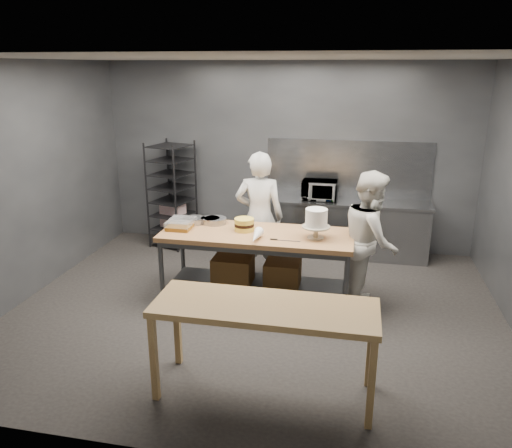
{
  "coord_description": "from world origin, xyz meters",
  "views": [
    {
      "loc": [
        1.14,
        -5.5,
        2.92
      ],
      "look_at": [
        -0.04,
        0.25,
        1.05
      ],
      "focal_mm": 35.0,
      "sensor_mm": 36.0,
      "label": 1
    }
  ],
  "objects_px": {
    "work_table": "(256,258)",
    "chef_right": "(370,241)",
    "near_counter": "(265,314)",
    "speed_rack": "(172,195)",
    "frosted_cake_stand": "(316,220)",
    "layer_cake": "(244,225)",
    "chef_behind": "(259,217)",
    "microwave": "(319,190)"
  },
  "relations": [
    {
      "from": "speed_rack",
      "to": "layer_cake",
      "type": "xyz_separation_m",
      "value": [
        1.63,
        -1.75,
        0.14
      ]
    },
    {
      "from": "microwave",
      "to": "frosted_cake_stand",
      "type": "height_order",
      "value": "frosted_cake_stand"
    },
    {
      "from": "work_table",
      "to": "chef_behind",
      "type": "xyz_separation_m",
      "value": [
        -0.08,
        0.65,
        0.34
      ]
    },
    {
      "from": "work_table",
      "to": "frosted_cake_stand",
      "type": "height_order",
      "value": "frosted_cake_stand"
    },
    {
      "from": "speed_rack",
      "to": "frosted_cake_stand",
      "type": "relative_size",
      "value": 4.73
    },
    {
      "from": "near_counter",
      "to": "frosted_cake_stand",
      "type": "bearing_deg",
      "value": 81.07
    },
    {
      "from": "speed_rack",
      "to": "microwave",
      "type": "height_order",
      "value": "speed_rack"
    },
    {
      "from": "work_table",
      "to": "layer_cake",
      "type": "xyz_separation_m",
      "value": [
        -0.15,
        0.03,
        0.43
      ]
    },
    {
      "from": "speed_rack",
      "to": "work_table",
      "type": "bearing_deg",
      "value": -44.88
    },
    {
      "from": "work_table",
      "to": "speed_rack",
      "type": "xyz_separation_m",
      "value": [
        -1.79,
        1.78,
        0.28
      ]
    },
    {
      "from": "frosted_cake_stand",
      "to": "microwave",
      "type": "bearing_deg",
      "value": 93.48
    },
    {
      "from": "near_counter",
      "to": "speed_rack",
      "type": "height_order",
      "value": "speed_rack"
    },
    {
      "from": "frosted_cake_stand",
      "to": "layer_cake",
      "type": "relative_size",
      "value": 1.48
    },
    {
      "from": "layer_cake",
      "to": "chef_right",
      "type": "bearing_deg",
      "value": 3.12
    },
    {
      "from": "near_counter",
      "to": "speed_rack",
      "type": "distance_m",
      "value": 4.32
    },
    {
      "from": "chef_right",
      "to": "speed_rack",
      "type": "bearing_deg",
      "value": 59.92
    },
    {
      "from": "layer_cake",
      "to": "chef_behind",
      "type": "bearing_deg",
      "value": 83.4
    },
    {
      "from": "speed_rack",
      "to": "chef_right",
      "type": "relative_size",
      "value": 1.01
    },
    {
      "from": "chef_right",
      "to": "microwave",
      "type": "distance_m",
      "value": 1.91
    },
    {
      "from": "near_counter",
      "to": "chef_behind",
      "type": "distance_m",
      "value": 2.62
    },
    {
      "from": "microwave",
      "to": "frosted_cake_stand",
      "type": "relative_size",
      "value": 1.46
    },
    {
      "from": "speed_rack",
      "to": "microwave",
      "type": "relative_size",
      "value": 3.23
    },
    {
      "from": "work_table",
      "to": "near_counter",
      "type": "xyz_separation_m",
      "value": [
        0.47,
        -1.9,
        0.24
      ]
    },
    {
      "from": "chef_right",
      "to": "frosted_cake_stand",
      "type": "xyz_separation_m",
      "value": [
        -0.65,
        -0.2,
        0.29
      ]
    },
    {
      "from": "work_table",
      "to": "chef_behind",
      "type": "bearing_deg",
      "value": 97.21
    },
    {
      "from": "work_table",
      "to": "chef_right",
      "type": "xyz_separation_m",
      "value": [
        1.41,
        0.12,
        0.3
      ]
    },
    {
      "from": "microwave",
      "to": "layer_cake",
      "type": "bearing_deg",
      "value": -113.54
    },
    {
      "from": "work_table",
      "to": "chef_right",
      "type": "distance_m",
      "value": 1.45
    },
    {
      "from": "near_counter",
      "to": "chef_right",
      "type": "xyz_separation_m",
      "value": [
        0.94,
        2.02,
        0.05
      ]
    },
    {
      "from": "chef_right",
      "to": "microwave",
      "type": "relative_size",
      "value": 3.2
    },
    {
      "from": "chef_behind",
      "to": "frosted_cake_stand",
      "type": "relative_size",
      "value": 4.95
    },
    {
      "from": "chef_behind",
      "to": "frosted_cake_stand",
      "type": "bearing_deg",
      "value": 134.02
    },
    {
      "from": "near_counter",
      "to": "chef_right",
      "type": "relative_size",
      "value": 1.15
    },
    {
      "from": "work_table",
      "to": "layer_cake",
      "type": "height_order",
      "value": "layer_cake"
    },
    {
      "from": "work_table",
      "to": "chef_behind",
      "type": "height_order",
      "value": "chef_behind"
    },
    {
      "from": "layer_cake",
      "to": "microwave",
      "type": "bearing_deg",
      "value": 66.46
    },
    {
      "from": "speed_rack",
      "to": "frosted_cake_stand",
      "type": "xyz_separation_m",
      "value": [
        2.55,
        -1.87,
        0.3
      ]
    },
    {
      "from": "work_table",
      "to": "layer_cake",
      "type": "bearing_deg",
      "value": 167.45
    },
    {
      "from": "chef_behind",
      "to": "microwave",
      "type": "relative_size",
      "value": 3.38
    },
    {
      "from": "chef_right",
      "to": "microwave",
      "type": "bearing_deg",
      "value": 21.28
    },
    {
      "from": "work_table",
      "to": "chef_right",
      "type": "bearing_deg",
      "value": 4.84
    },
    {
      "from": "near_counter",
      "to": "chef_behind",
      "type": "bearing_deg",
      "value": 102.31
    }
  ]
}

